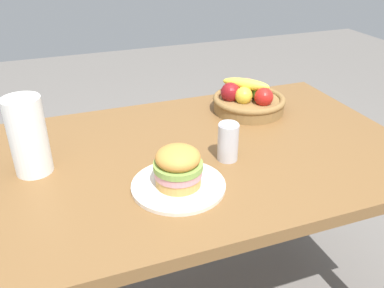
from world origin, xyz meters
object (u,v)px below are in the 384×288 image
at_px(plate, 178,185).
at_px(sandwich, 178,166).
at_px(soda_can, 228,142).
at_px(paper_towel_roll, 28,136).
at_px(fruit_basket, 248,99).

bearing_deg(plate, sandwich, -135.00).
distance_m(soda_can, paper_towel_roll, 0.60).
bearing_deg(soda_can, plate, -153.86).
relative_size(plate, paper_towel_roll, 1.13).
relative_size(sandwich, soda_can, 1.11).
xyz_separation_m(plate, soda_can, (0.20, 0.10, 0.06)).
bearing_deg(fruit_basket, sandwich, -136.14).
distance_m(sandwich, soda_can, 0.22).
distance_m(fruit_basket, paper_towel_roll, 0.85).
distance_m(sandwich, fruit_basket, 0.61).
bearing_deg(paper_towel_roll, fruit_basket, 12.70).
relative_size(plate, soda_can, 2.16).
xyz_separation_m(plate, paper_towel_roll, (-0.38, 0.24, 0.11)).
bearing_deg(fruit_basket, paper_towel_roll, -167.30).
bearing_deg(sandwich, paper_towel_roll, 148.41).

